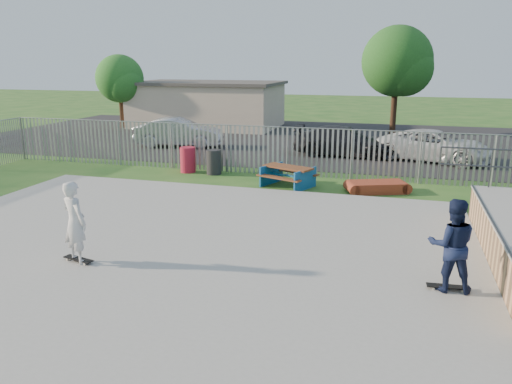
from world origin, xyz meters
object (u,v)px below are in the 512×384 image
(trash_bin_grey, at_px, (214,162))
(car_dark, at_px, (344,141))
(trash_bin_red, at_px, (188,160))
(picnic_table, at_px, (288,176))
(skater_navy, at_px, (452,245))
(tree_left, at_px, (120,79))
(funbox, at_px, (377,187))
(car_silver, at_px, (179,132))
(tree_mid, at_px, (397,61))
(car_white, at_px, (435,146))
(skater_white, at_px, (75,222))

(trash_bin_grey, xyz_separation_m, car_dark, (4.77, 5.64, 0.23))
(trash_bin_red, relative_size, trash_bin_grey, 1.04)
(picnic_table, height_order, skater_navy, skater_navy)
(tree_left, xyz_separation_m, skater_navy, (20.00, -21.50, -2.31))
(funbox, distance_m, car_silver, 13.08)
(picnic_table, height_order, trash_bin_red, trash_bin_red)
(trash_bin_grey, bearing_deg, trash_bin_red, 176.53)
(trash_bin_red, relative_size, tree_mid, 0.16)
(car_white, bearing_deg, trash_bin_red, 135.20)
(funbox, xyz_separation_m, car_dark, (-1.96, 6.80, 0.55))
(car_silver, height_order, tree_mid, tree_mid)
(trash_bin_grey, bearing_deg, funbox, -9.77)
(picnic_table, bearing_deg, car_dark, 101.21)
(picnic_table, height_order, tree_left, tree_left)
(trash_bin_red, xyz_separation_m, trash_bin_grey, (1.21, -0.07, -0.02))
(car_dark, bearing_deg, tree_left, 68.94)
(car_silver, xyz_separation_m, skater_navy, (12.75, -15.18, 0.29))
(trash_bin_red, relative_size, skater_white, 0.57)
(trash_bin_grey, distance_m, tree_mid, 16.49)
(tree_mid, bearing_deg, tree_left, -173.30)
(car_dark, relative_size, tree_mid, 0.73)
(skater_navy, distance_m, skater_white, 8.04)
(trash_bin_grey, height_order, car_white, car_white)
(tree_mid, bearing_deg, funbox, -90.75)
(funbox, height_order, car_silver, car_silver)
(picnic_table, relative_size, tree_left, 0.45)
(picnic_table, distance_m, trash_bin_grey, 3.67)
(funbox, xyz_separation_m, car_silver, (-10.99, 7.07, 0.61))
(trash_bin_grey, distance_m, skater_navy, 12.58)
(car_dark, bearing_deg, car_white, -91.17)
(car_white, bearing_deg, skater_navy, -164.71)
(tree_mid, bearing_deg, skater_white, -104.75)
(trash_bin_grey, distance_m, skater_white, 10.09)
(skater_navy, bearing_deg, funbox, -82.41)
(funbox, distance_m, car_white, 7.04)
(trash_bin_grey, xyz_separation_m, skater_white, (0.49, -10.06, 0.58))
(car_silver, distance_m, tree_mid, 14.55)
(trash_bin_grey, bearing_deg, skater_navy, -47.48)
(trash_bin_red, xyz_separation_m, car_dark, (5.97, 5.57, 0.21))
(car_silver, xyz_separation_m, car_white, (13.28, -0.43, -0.06))
(tree_left, height_order, skater_white, tree_left)
(trash_bin_red, relative_size, skater_navy, 0.57)
(skater_navy, bearing_deg, tree_mid, -90.92)
(car_silver, relative_size, car_white, 0.91)
(picnic_table, distance_m, skater_navy, 9.48)
(car_silver, xyz_separation_m, skater_white, (4.75, -15.98, 0.29))
(car_silver, distance_m, car_dark, 9.03)
(car_white, bearing_deg, tree_left, 89.10)
(picnic_table, bearing_deg, tree_mid, 99.50)
(car_dark, relative_size, skater_white, 2.64)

